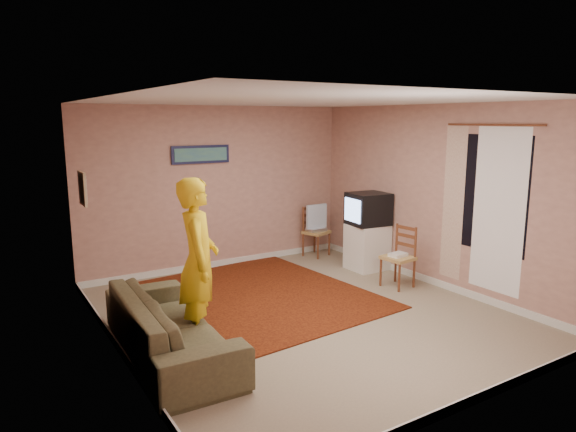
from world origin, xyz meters
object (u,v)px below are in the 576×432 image
tv_cabinet (367,247)px  crt_tv (368,209)px  chair_a (316,226)px  chair_b (398,250)px  person (199,261)px  sofa (170,326)px

tv_cabinet → crt_tv: 0.62m
chair_a → chair_b: size_ratio=1.04×
chair_a → chair_b: (0.01, -2.03, 0.00)m
chair_a → person: bearing=-163.0°
chair_b → person: bearing=-91.9°
chair_a → crt_tv: bearing=-97.4°
tv_cabinet → person: size_ratio=0.41×
chair_b → sofa: 3.56m
crt_tv → chair_b: crt_tv is taller
person → sofa: bearing=136.0°
crt_tv → person: 3.54m
chair_b → sofa: size_ratio=0.22×
tv_cabinet → sofa: tv_cabinet is taller
sofa → crt_tv: bearing=-67.9°
crt_tv → chair_b: size_ratio=1.34×
person → chair_b: bearing=-63.5°
chair_a → person: person is taller
crt_tv → sofa: crt_tv is taller
crt_tv → person: bearing=-155.5°
person → crt_tv: bearing=-48.6°
tv_cabinet → chair_a: size_ratio=1.47×
crt_tv → chair_b: 1.05m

